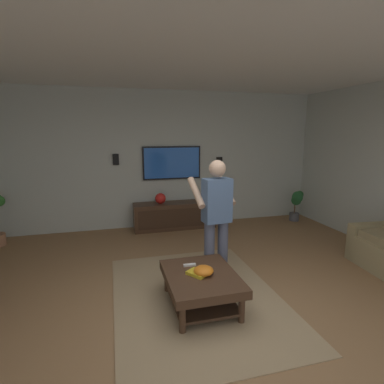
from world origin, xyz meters
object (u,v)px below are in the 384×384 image
(media_console, at_px, (175,215))
(person_standing, at_px, (216,213))
(wall_speaker_right, at_px, (116,159))
(vase_round, at_px, (160,198))
(coffee_table, at_px, (201,282))
(remote_white, at_px, (190,265))
(book, at_px, (197,273))
(potted_plant_short, at_px, (297,201))
(tv, at_px, (172,163))
(bowl, at_px, (204,271))
(wall_speaker_left, at_px, (219,162))

(media_console, xyz_separation_m, person_standing, (-2.35, -0.07, 0.66))
(person_standing, relative_size, wall_speaker_right, 7.45)
(media_console, bearing_deg, vase_round, -87.35)
(media_console, distance_m, vase_round, 0.49)
(media_console, bearing_deg, coffee_table, -6.02)
(remote_white, relative_size, book, 0.68)
(media_console, distance_m, potted_plant_short, 2.77)
(media_console, height_order, person_standing, person_standing)
(vase_round, relative_size, wall_speaker_right, 1.00)
(wall_speaker_right, bearing_deg, potted_plant_short, -96.94)
(coffee_table, relative_size, book, 4.55)
(tv, xyz_separation_m, person_standing, (-2.59, -0.07, -0.42))
(tv, distance_m, wall_speaker_right, 1.15)
(media_console, bearing_deg, bowl, -5.57)
(coffee_table, height_order, vase_round, vase_round)
(coffee_table, height_order, remote_white, remote_white)
(coffee_table, relative_size, tv, 0.81)
(person_standing, distance_m, book, 0.91)
(remote_white, bearing_deg, potted_plant_short, -138.97)
(potted_plant_short, xyz_separation_m, book, (-2.74, 3.12, -0.05))
(coffee_table, height_order, bowl, bowl)
(book, height_order, vase_round, vase_round)
(remote_white, xyz_separation_m, book, (-0.25, -0.03, 0.01))
(remote_white, height_order, wall_speaker_left, wall_speaker_left)
(coffee_table, height_order, wall_speaker_right, wall_speaker_right)
(remote_white, relative_size, vase_round, 0.68)
(book, height_order, wall_speaker_left, wall_speaker_left)
(tv, height_order, book, tv)
(person_standing, xyz_separation_m, remote_white, (-0.36, 0.46, -0.52))
(tv, xyz_separation_m, vase_round, (-0.25, 0.30, -0.70))
(potted_plant_short, xyz_separation_m, wall_speaker_right, (0.48, 3.90, 0.98))
(remote_white, distance_m, wall_speaker_left, 3.43)
(wall_speaker_right, bearing_deg, bowl, -165.23)
(coffee_table, xyz_separation_m, wall_speaker_left, (3.20, -1.38, 1.05))
(book, relative_size, vase_round, 1.00)
(tv, distance_m, wall_speaker_left, 1.07)
(coffee_table, relative_size, person_standing, 0.61)
(bowl, bearing_deg, remote_white, 19.46)
(coffee_table, distance_m, person_standing, 0.96)
(potted_plant_short, bearing_deg, coffee_table, 131.64)
(coffee_table, xyz_separation_m, potted_plant_short, (2.73, -3.07, 0.17))
(wall_speaker_right, bearing_deg, remote_white, -165.67)
(book, bearing_deg, person_standing, -71.48)
(tv, bearing_deg, bowl, -5.16)
(coffee_table, relative_size, potted_plant_short, 1.43)
(book, distance_m, wall_speaker_left, 3.63)
(media_console, height_order, book, media_console)
(bowl, height_order, vase_round, vase_round)
(coffee_table, bearing_deg, vase_round, -0.23)
(media_console, xyz_separation_m, remote_white, (-2.71, 0.39, 0.14))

